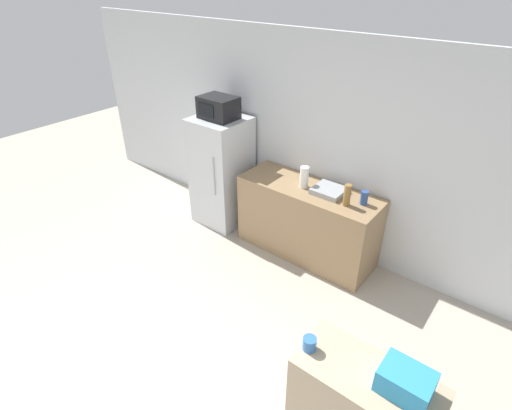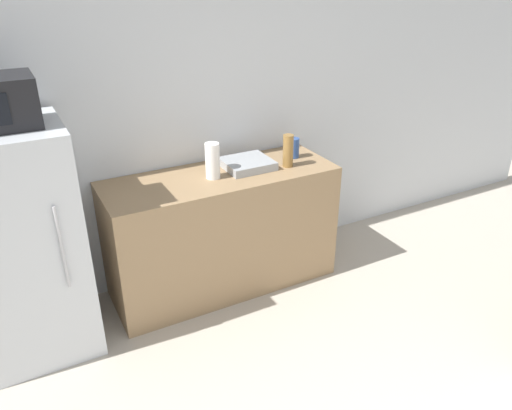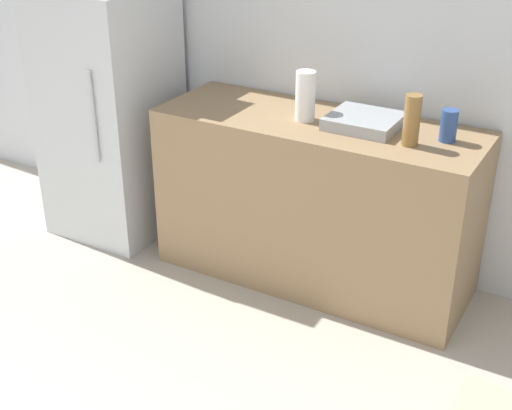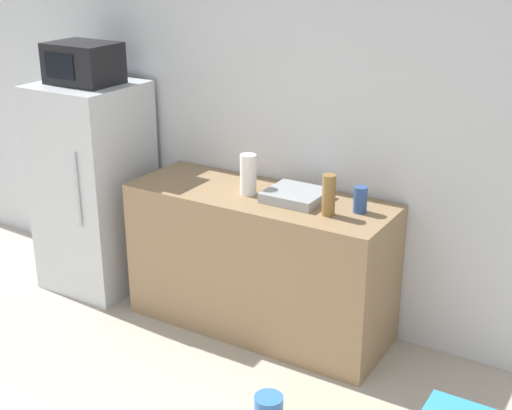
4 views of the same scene
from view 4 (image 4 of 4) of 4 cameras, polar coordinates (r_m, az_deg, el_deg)
The scene contains 9 objects.
wall_back at distance 4.71m, azimuth 0.59°, elevation 6.65°, with size 8.00×0.06×2.60m, color silver.
refrigerator at distance 5.26m, azimuth -12.81°, elevation 1.41°, with size 0.67×0.68×1.50m.
microwave at distance 5.04m, azimuth -13.64°, elevation 10.97°, with size 0.46×0.35×0.28m.
counter at distance 4.63m, azimuth 0.28°, elevation -4.59°, with size 1.72×0.61×0.93m, color #937551.
sink_basin at distance 4.36m, azimuth 3.18°, elevation 0.78°, with size 0.35×0.33×0.06m, color #9EA3A8.
bottle_tall at distance 4.11m, azimuth 5.84°, elevation 0.79°, with size 0.08×0.08×0.25m, color olive.
bottle_short at distance 4.19m, azimuth 8.34°, elevation 0.44°, with size 0.08×0.08×0.16m, color #2D4C8C.
jar at distance 2.17m, azimuth 1.02°, elevation -16.06°, with size 0.09×0.09×0.09m, color #336BB2.
paper_towel_roll at distance 4.42m, azimuth -0.63°, elevation 2.46°, with size 0.10×0.10×0.26m, color white.
Camera 4 is at (2.32, -0.66, 2.47)m, focal length 50.00 mm.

